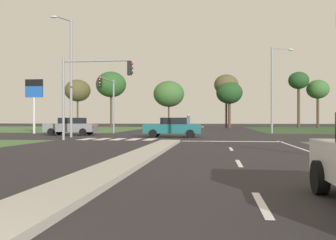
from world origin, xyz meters
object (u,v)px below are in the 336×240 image
at_px(treeline_sixth, 318,90).
at_px(treeline_seventh, 299,81).
at_px(car_grey_third, 71,126).
at_px(car_maroon_fourth, 180,124).
at_px(treeline_second, 111,85).
at_px(treeline_third, 169,94).
at_px(car_teal_near, 173,127).
at_px(traffic_signal_far_left, 109,95).
at_px(treeline_near, 78,91).
at_px(pedestrian_at_median, 189,121).
at_px(treeline_fourth, 226,85).
at_px(traffic_signal_near_left, 89,83).
at_px(fuel_price_totem, 34,94).
at_px(treeline_fifth, 229,93).
at_px(street_lamp_second, 70,72).
at_px(street_lamp_third, 274,85).

distance_m(treeline_sixth, treeline_seventh, 4.08).
xyz_separation_m(car_grey_third, car_maroon_fourth, (7.93, 21.76, 0.00)).
bearing_deg(treeline_second, treeline_third, 17.94).
height_order(car_teal_near, treeline_third, treeline_third).
distance_m(traffic_signal_far_left, treeline_near, 35.17).
relative_size(car_maroon_fourth, pedestrian_at_median, 2.32).
height_order(traffic_signal_far_left, treeline_third, treeline_third).
distance_m(car_maroon_fourth, treeline_sixth, 26.13).
relative_size(treeline_fourth, treeline_sixth, 1.09).
distance_m(traffic_signal_near_left, treeline_fourth, 40.18).
bearing_deg(treeline_near, car_teal_near, -60.05).
bearing_deg(car_grey_third, treeline_near, 19.32).
bearing_deg(treeline_second, traffic_signal_far_left, -75.05).
height_order(pedestrian_at_median, treeline_fourth, treeline_fourth).
relative_size(car_teal_near, fuel_price_totem, 0.84).
relative_size(pedestrian_at_median, fuel_price_totem, 0.34).
bearing_deg(car_teal_near, treeline_second, 22.75).
bearing_deg(fuel_price_totem, treeline_seventh, 42.41).
xyz_separation_m(traffic_signal_far_left, treeline_seventh, (24.15, 29.17, 3.92)).
bearing_deg(treeline_fifth, treeline_near, 168.91).
bearing_deg(pedestrian_at_median, car_grey_third, 63.54).
bearing_deg(street_lamp_second, treeline_fourth, 69.32).
xyz_separation_m(car_maroon_fourth, street_lamp_third, (10.92, -14.66, 4.13)).
xyz_separation_m(pedestrian_at_median, treeline_sixth, (20.09, 26.52, 5.17)).
bearing_deg(traffic_signal_near_left, car_maroon_fourth, 83.06).
distance_m(treeline_near, treeline_fifth, 28.06).
distance_m(street_lamp_third, fuel_price_totem, 24.35).
relative_size(car_maroon_fourth, treeline_fourth, 0.49).
xyz_separation_m(car_teal_near, street_lamp_second, (-8.03, -1.45, 4.38)).
height_order(treeline_near, treeline_third, treeline_near).
height_order(car_maroon_fourth, pedestrian_at_median, pedestrian_at_median).
height_order(pedestrian_at_median, treeline_sixth, treeline_sixth).
bearing_deg(treeline_fourth, traffic_signal_far_left, -114.08).
xyz_separation_m(street_lamp_third, treeline_fourth, (-4.13, 23.65, 2.16)).
xyz_separation_m(car_teal_near, car_grey_third, (-9.54, 2.80, 0.01)).
relative_size(car_grey_third, treeline_sixth, 0.56).
xyz_separation_m(street_lamp_third, fuel_price_totem, (-24.07, -3.61, -0.96)).
bearing_deg(street_lamp_second, treeline_fifth, 68.10).
distance_m(car_teal_near, street_lamp_second, 9.26).
height_order(car_grey_third, traffic_signal_near_left, traffic_signal_near_left).
relative_size(car_teal_near, car_grey_third, 1.00).
height_order(car_grey_third, street_lamp_second, street_lamp_second).
distance_m(traffic_signal_near_left, pedestrian_at_median, 16.92).
relative_size(treeline_fifth, treeline_seventh, 0.81).
height_order(treeline_near, treeline_sixth, treeline_near).
bearing_deg(treeline_seventh, fuel_price_totem, -137.59).
bearing_deg(car_maroon_fourth, car_teal_near, 93.75).
height_order(car_teal_near, traffic_signal_far_left, traffic_signal_far_left).
relative_size(traffic_signal_near_left, treeline_near, 0.64).
height_order(traffic_signal_far_left, treeline_second, treeline_second).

